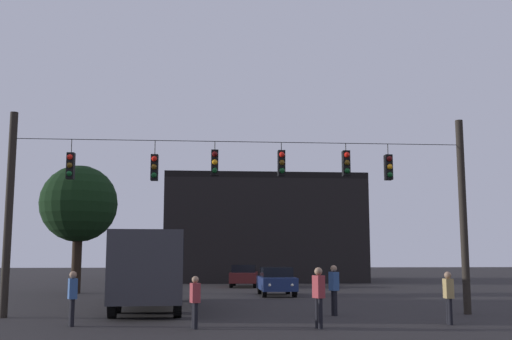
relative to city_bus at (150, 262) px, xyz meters
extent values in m
plane|color=black|center=(3.63, 7.02, -1.87)|extent=(168.00, 168.00, 0.00)
cylinder|color=black|center=(-4.66, -3.72, 1.77)|extent=(0.28, 0.28, 7.27)
cylinder|color=black|center=(11.92, -3.72, 1.77)|extent=(0.28, 0.28, 7.27)
cylinder|color=black|center=(3.63, -3.72, 4.45)|extent=(16.59, 0.02, 0.02)
cylinder|color=black|center=(-2.58, -3.72, 4.19)|extent=(0.03, 0.03, 0.49)
cube|color=black|center=(-2.58, -3.72, 3.47)|extent=(0.26, 0.32, 0.95)
sphere|color=red|center=(-2.58, -3.90, 3.77)|extent=(0.20, 0.20, 0.20)
sphere|color=#5B3D0C|center=(-2.58, -3.90, 3.47)|extent=(0.20, 0.20, 0.20)
sphere|color=#0C4219|center=(-2.58, -3.90, 3.17)|extent=(0.20, 0.20, 0.20)
cylinder|color=black|center=(0.41, -3.72, 4.18)|extent=(0.03, 0.03, 0.52)
cube|color=black|center=(0.41, -3.72, 3.44)|extent=(0.26, 0.32, 0.95)
sphere|color=red|center=(0.41, -3.90, 3.74)|extent=(0.20, 0.20, 0.20)
sphere|color=#5B3D0C|center=(0.41, -3.90, 3.44)|extent=(0.20, 0.20, 0.20)
sphere|color=#0C4219|center=(0.41, -3.90, 3.14)|extent=(0.20, 0.20, 0.20)
cylinder|color=black|center=(2.60, -3.72, 4.28)|extent=(0.03, 0.03, 0.32)
cube|color=black|center=(2.60, -3.72, 3.64)|extent=(0.26, 0.32, 0.95)
sphere|color=#510A0A|center=(2.60, -3.90, 3.94)|extent=(0.20, 0.20, 0.20)
sphere|color=orange|center=(2.60, -3.90, 3.64)|extent=(0.20, 0.20, 0.20)
sphere|color=#0C4219|center=(2.60, -3.90, 3.34)|extent=(0.20, 0.20, 0.20)
cylinder|color=black|center=(5.07, -3.72, 4.28)|extent=(0.03, 0.03, 0.30)
cube|color=black|center=(5.07, -3.72, 3.66)|extent=(0.26, 0.32, 0.95)
sphere|color=red|center=(5.07, -3.90, 3.96)|extent=(0.20, 0.20, 0.20)
sphere|color=#5B3D0C|center=(5.07, -3.90, 3.66)|extent=(0.20, 0.20, 0.20)
sphere|color=#0C4219|center=(5.07, -3.90, 3.36)|extent=(0.20, 0.20, 0.20)
cylinder|color=black|center=(7.50, -3.72, 4.29)|extent=(0.03, 0.03, 0.28)
cube|color=black|center=(7.50, -3.72, 3.68)|extent=(0.26, 0.32, 0.95)
sphere|color=red|center=(7.50, -3.90, 3.98)|extent=(0.20, 0.20, 0.20)
sphere|color=#5B3D0C|center=(7.50, -3.90, 3.68)|extent=(0.20, 0.20, 0.20)
sphere|color=#0C4219|center=(7.50, -3.90, 3.38)|extent=(0.20, 0.20, 0.20)
cylinder|color=black|center=(9.11, -3.72, 4.23)|extent=(0.03, 0.03, 0.41)
cube|color=black|center=(9.11, -3.72, 3.55)|extent=(0.26, 0.32, 0.95)
sphere|color=#510A0A|center=(9.11, -3.90, 3.85)|extent=(0.20, 0.20, 0.20)
sphere|color=orange|center=(9.11, -3.90, 3.55)|extent=(0.20, 0.20, 0.20)
sphere|color=#0C4219|center=(9.11, -3.90, 3.25)|extent=(0.20, 0.20, 0.20)
cube|color=#2D2D33|center=(0.00, 0.01, -0.12)|extent=(3.12, 11.12, 2.50)
cube|color=black|center=(0.00, 0.01, 0.49)|extent=(3.13, 10.47, 0.70)
cylinder|color=black|center=(-1.33, 3.90, -1.37)|extent=(0.34, 1.01, 1.00)
cylinder|color=black|center=(0.88, 4.02, -1.37)|extent=(0.34, 1.01, 1.00)
cylinder|color=black|center=(-0.98, -2.25, -1.37)|extent=(0.34, 1.01, 1.00)
cylinder|color=black|center=(1.23, -2.13, -1.37)|extent=(0.34, 1.01, 1.00)
cylinder|color=black|center=(-0.87, -4.23, -1.37)|extent=(0.34, 1.01, 1.00)
cylinder|color=black|center=(1.35, -4.10, -1.37)|extent=(0.34, 1.01, 1.00)
cube|color=beige|center=(-0.19, 3.30, 0.49)|extent=(2.60, 0.94, 0.56)
cube|color=beige|center=(0.16, -2.74, 0.49)|extent=(2.60, 0.94, 0.56)
cube|color=navy|center=(6.13, 7.53, -1.21)|extent=(1.82, 4.31, 0.68)
cube|color=black|center=(6.14, 7.68, -0.61)|extent=(1.60, 2.33, 0.52)
cylinder|color=black|center=(6.92, 6.10, -1.55)|extent=(0.22, 0.64, 0.64)
cylinder|color=black|center=(5.34, 6.11, -1.55)|extent=(0.22, 0.64, 0.64)
cylinder|color=black|center=(6.93, 8.94, -1.55)|extent=(0.22, 0.64, 0.64)
cylinder|color=black|center=(5.35, 8.95, -1.55)|extent=(0.22, 0.64, 0.64)
sphere|color=white|center=(6.70, 5.42, -1.21)|extent=(0.18, 0.18, 0.18)
sphere|color=white|center=(5.55, 5.43, -1.21)|extent=(0.18, 0.18, 0.18)
cube|color=#511919|center=(4.97, 17.17, -1.21)|extent=(2.26, 4.47, 0.68)
cube|color=black|center=(4.95, 17.02, -0.61)|extent=(1.83, 2.48, 0.52)
cylinder|color=black|center=(4.34, 18.66, -1.55)|extent=(0.29, 0.66, 0.64)
cylinder|color=black|center=(5.91, 18.49, -1.55)|extent=(0.29, 0.66, 0.64)
cylinder|color=black|center=(4.03, 15.84, -1.55)|extent=(0.29, 0.66, 0.64)
cylinder|color=black|center=(5.60, 15.67, -1.55)|extent=(0.29, 0.66, 0.64)
sphere|color=white|center=(4.63, 19.32, -1.21)|extent=(0.18, 0.18, 0.18)
sphere|color=white|center=(5.77, 19.19, -1.21)|extent=(0.18, 0.18, 0.18)
cylinder|color=black|center=(6.90, -3.81, -1.42)|extent=(0.14, 0.14, 0.88)
cylinder|color=black|center=(6.95, -3.96, -1.42)|extent=(0.14, 0.14, 0.88)
cube|color=#2D4C7F|center=(6.93, -3.88, -0.65)|extent=(0.34, 0.42, 0.66)
sphere|color=#8C6B51|center=(6.93, -3.88, -0.20)|extent=(0.24, 0.24, 0.24)
cylinder|color=black|center=(9.89, -7.01, -1.46)|extent=(0.14, 0.14, 0.81)
cylinder|color=black|center=(9.89, -7.17, -1.46)|extent=(0.14, 0.14, 0.81)
cube|color=#997F4C|center=(9.89, -7.09, -0.75)|extent=(0.25, 0.37, 0.61)
sphere|color=#8C6B51|center=(9.89, -7.09, -0.34)|extent=(0.22, 0.22, 0.22)
cylinder|color=black|center=(2.03, -7.67, -1.49)|extent=(0.14, 0.14, 0.76)
cylinder|color=black|center=(1.99, -7.52, -1.49)|extent=(0.14, 0.14, 0.76)
cube|color=maroon|center=(2.01, -7.60, -0.83)|extent=(0.33, 0.41, 0.57)
sphere|color=#8C6B51|center=(2.01, -7.60, -0.44)|extent=(0.20, 0.20, 0.20)
cylinder|color=black|center=(5.64, -7.67, -1.42)|extent=(0.14, 0.14, 0.88)
cylinder|color=black|center=(5.69, -7.82, -1.42)|extent=(0.14, 0.14, 0.88)
cube|color=maroon|center=(5.66, -7.75, -0.65)|extent=(0.35, 0.42, 0.66)
sphere|color=#8C6B51|center=(5.66, -7.75, -0.20)|extent=(0.24, 0.24, 0.24)
cylinder|color=black|center=(-1.71, -6.70, -1.46)|extent=(0.14, 0.14, 0.82)
cylinder|color=black|center=(-1.76, -6.55, -1.46)|extent=(0.14, 0.14, 0.82)
cube|color=#2D4C7F|center=(-1.73, -6.63, -0.74)|extent=(0.35, 0.42, 0.62)
sphere|color=#8C6B51|center=(-1.73, -6.63, -0.32)|extent=(0.22, 0.22, 0.22)
cube|color=black|center=(7.14, 28.89, 2.29)|extent=(16.32, 13.31, 8.30)
cube|color=black|center=(7.14, 28.89, 6.69)|extent=(16.32, 13.31, 0.50)
cylinder|color=black|center=(-5.12, 10.43, -0.07)|extent=(0.55, 0.55, 3.59)
sphere|color=black|center=(-5.12, 10.43, 3.29)|extent=(4.47, 4.47, 4.47)
camera|label=1|loc=(2.32, -26.15, 0.25)|focal=43.28mm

